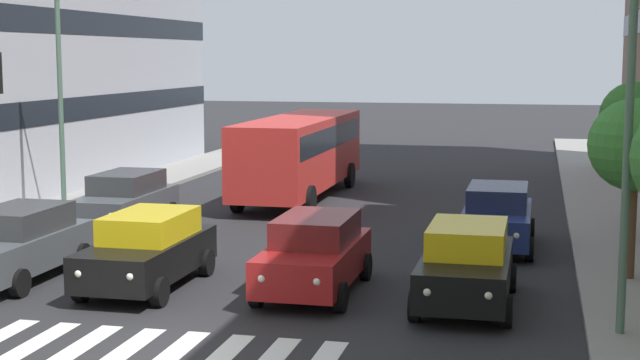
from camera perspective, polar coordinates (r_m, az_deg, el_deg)
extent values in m
plane|color=#262628|center=(17.36, -10.35, -10.25)|extent=(180.00, 180.00, 0.00)
cube|color=silver|center=(16.88, -6.06, -10.67)|extent=(0.45, 2.80, 0.01)
cube|color=silver|center=(17.19, -8.95, -10.38)|extent=(0.45, 2.80, 0.01)
cube|color=silver|center=(17.53, -11.72, -10.09)|extent=(0.45, 2.80, 0.01)
cube|color=silver|center=(17.92, -14.37, -9.78)|extent=(0.45, 2.80, 0.01)
cube|color=silver|center=(18.34, -16.90, -9.47)|extent=(0.45, 2.80, 0.01)
cube|color=black|center=(20.23, 8.85, -5.54)|extent=(1.80, 4.40, 0.80)
cube|color=yellow|center=(20.28, 8.93, -3.49)|extent=(1.58, 2.46, 0.60)
cylinder|color=black|center=(18.87, 11.24, -7.80)|extent=(0.22, 0.64, 0.64)
cylinder|color=black|center=(19.01, 5.76, -7.58)|extent=(0.22, 0.64, 0.64)
cylinder|color=black|center=(21.69, 11.50, -5.80)|extent=(0.22, 0.64, 0.64)
cylinder|color=black|center=(21.81, 6.74, -5.63)|extent=(0.22, 0.64, 0.64)
sphere|color=white|center=(18.09, 10.17, -6.88)|extent=(0.18, 0.18, 0.18)
sphere|color=white|center=(18.18, 6.51, -6.73)|extent=(0.18, 0.18, 0.18)
cube|color=maroon|center=(21.06, -0.35, -4.93)|extent=(1.80, 4.40, 0.80)
cube|color=maroon|center=(21.11, -0.22, -2.96)|extent=(1.58, 2.46, 0.60)
cylinder|color=black|center=(19.58, 1.24, -7.10)|extent=(0.22, 0.64, 0.64)
cylinder|color=black|center=(20.01, -3.85, -6.79)|extent=(0.22, 0.64, 0.64)
cylinder|color=black|center=(22.35, 2.78, -5.26)|extent=(0.22, 0.64, 0.64)
cylinder|color=black|center=(22.73, -1.71, -5.03)|extent=(0.22, 0.64, 0.64)
sphere|color=white|center=(18.87, -0.17, -6.15)|extent=(0.18, 0.18, 0.18)
sphere|color=white|center=(19.16, -3.54, -5.96)|extent=(0.18, 0.18, 0.18)
cube|color=black|center=(21.84, -10.42, -4.61)|extent=(1.80, 4.40, 0.80)
cube|color=yellow|center=(21.88, -10.26, -2.71)|extent=(1.58, 2.46, 0.60)
cylinder|color=black|center=(20.28, -9.69, -6.69)|extent=(0.22, 0.64, 0.64)
cylinder|color=black|center=(21.03, -14.24, -6.30)|extent=(0.22, 0.64, 0.64)
cylinder|color=black|center=(22.91, -6.87, -4.99)|extent=(0.22, 0.64, 0.64)
cylinder|color=black|center=(23.57, -11.00, -4.71)|extent=(0.22, 0.64, 0.64)
sphere|color=white|center=(19.67, -11.38, -5.73)|extent=(0.18, 0.18, 0.18)
sphere|color=white|center=(20.17, -14.38, -5.50)|extent=(0.18, 0.18, 0.18)
cube|color=#474C51|center=(23.35, -17.84, -4.06)|extent=(1.80, 4.40, 0.80)
cube|color=#343639|center=(23.39, -17.66, -2.28)|extent=(1.58, 2.46, 0.60)
cylinder|color=black|center=(21.77, -17.72, -5.96)|extent=(0.22, 0.64, 0.64)
cylinder|color=black|center=(24.24, -14.21, -4.47)|extent=(0.22, 0.64, 0.64)
cylinder|color=black|center=(25.10, -17.87, -4.19)|extent=(0.22, 0.64, 0.64)
cube|color=#474C51|center=(29.40, -11.72, -1.52)|extent=(1.80, 4.40, 0.80)
cube|color=#343639|center=(29.48, -11.59, -0.11)|extent=(1.58, 2.46, 0.60)
cylinder|color=black|center=(27.80, -11.26, -2.86)|extent=(0.22, 0.64, 0.64)
cylinder|color=black|center=(28.58, -14.56, -2.67)|extent=(0.22, 0.64, 0.64)
cylinder|color=black|center=(30.43, -9.02, -1.91)|extent=(0.22, 0.64, 0.64)
cylinder|color=black|center=(31.14, -12.09, -1.77)|extent=(0.22, 0.64, 0.64)
sphere|color=white|center=(27.23, -12.52, -2.08)|extent=(0.18, 0.18, 0.18)
sphere|color=white|center=(27.74, -14.66, -1.97)|extent=(0.18, 0.18, 0.18)
cube|color=navy|center=(26.26, 10.66, -2.56)|extent=(1.80, 4.40, 0.80)
cube|color=#1D2547|center=(26.35, 10.71, -0.99)|extent=(1.58, 2.46, 0.60)
cylinder|color=black|center=(24.89, 12.56, -4.11)|extent=(0.22, 0.64, 0.64)
cylinder|color=black|center=(24.97, 8.42, -3.97)|extent=(0.22, 0.64, 0.64)
cylinder|color=black|center=(27.74, 12.63, -2.92)|extent=(0.22, 0.64, 0.64)
cylinder|color=black|center=(27.81, 8.91, -2.80)|extent=(0.22, 0.64, 0.64)
sphere|color=white|center=(24.12, 11.80, -3.30)|extent=(0.18, 0.18, 0.18)
sphere|color=white|center=(24.17, 9.07, -3.21)|extent=(0.18, 0.18, 0.18)
cube|color=red|center=(34.93, -1.21, 1.76)|extent=(2.50, 10.50, 2.50)
cube|color=black|center=(34.88, -1.21, 2.66)|extent=(2.52, 9.87, 0.80)
cylinder|color=black|center=(31.25, -0.65, -1.24)|extent=(0.28, 1.00, 1.00)
cylinder|color=black|center=(31.93, -5.01, -1.08)|extent=(0.28, 1.00, 1.00)
cylinder|color=black|center=(37.85, 1.81, 0.30)|extent=(0.28, 1.00, 1.00)
cylinder|color=black|center=(38.42, -1.85, 0.41)|extent=(0.28, 1.00, 1.00)
cylinder|color=#4C6B56|center=(17.94, 18.16, 2.74)|extent=(0.16, 0.16, 7.46)
cylinder|color=#4C6B56|center=(31.33, -15.43, 4.46)|extent=(0.16, 0.16, 7.16)
cylinder|color=#513823|center=(22.84, 18.34, -2.64)|extent=(0.20, 0.20, 2.47)
sphere|color=#387F33|center=(22.60, 18.54, 2.05)|extent=(2.13, 2.13, 2.13)
cylinder|color=#513823|center=(27.91, 18.34, -0.45)|extent=(0.20, 0.20, 2.85)
sphere|color=#2D6B28|center=(27.72, 18.52, 3.67)|extent=(1.95, 1.95, 1.95)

